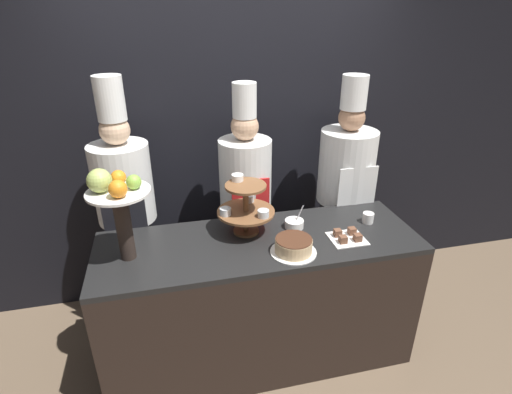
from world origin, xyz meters
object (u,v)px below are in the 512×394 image
object	(u,v)px
cup_white	(368,218)
cake_square_tray	(347,237)
tiered_stand	(245,206)
chef_center_right	(345,187)
fruit_pedestal	(117,200)
chef_left	(127,206)
serving_bowl_far	(294,224)
cake_round	(294,246)
chef_center_left	(246,198)

from	to	relation	value
cup_white	cake_square_tray	size ratio (longest dim) A/B	0.34
tiered_stand	chef_center_right	size ratio (longest dim) A/B	0.20
cake_square_tray	fruit_pedestal	bearing A→B (deg)	175.44
cup_white	chef_left	xyz separation A→B (m)	(-1.57, 0.47, 0.04)
serving_bowl_far	tiered_stand	bearing A→B (deg)	176.50
cup_white	cake_square_tray	xyz separation A→B (m)	(-0.22, -0.17, -0.02)
serving_bowl_far	cup_white	bearing A→B (deg)	-5.58
cake_round	serving_bowl_far	xyz separation A→B (m)	(0.10, 0.28, -0.02)
chef_left	cake_round	bearing A→B (deg)	-35.82
fruit_pedestal	cake_round	distance (m)	1.02
chef_left	chef_center_right	bearing A→B (deg)	-0.00
chef_left	chef_center_left	xyz separation A→B (m)	(0.83, -0.00, -0.03)
fruit_pedestal	tiered_stand	bearing A→B (deg)	9.95
serving_bowl_far	chef_center_right	bearing A→B (deg)	37.57
cake_round	cup_white	distance (m)	0.64
serving_bowl_far	chef_center_left	size ratio (longest dim) A/B	0.09
fruit_pedestal	cake_square_tray	xyz separation A→B (m)	(1.33, -0.11, -0.35)
chef_center_right	serving_bowl_far	bearing A→B (deg)	-142.43
tiered_stand	fruit_pedestal	bearing A→B (deg)	-170.05
tiered_stand	chef_center_left	bearing A→B (deg)	78.12
cake_square_tray	serving_bowl_far	bearing A→B (deg)	142.14
cake_round	chef_left	distance (m)	1.20
serving_bowl_far	chef_center_right	world-z (taller)	chef_center_right
tiered_stand	cake_square_tray	bearing A→B (deg)	-21.46
cake_round	cup_white	xyz separation A→B (m)	(0.60, 0.23, -0.01)
tiered_stand	fruit_pedestal	size ratio (longest dim) A/B	0.67
tiered_stand	cup_white	world-z (taller)	tiered_stand
fruit_pedestal	cake_square_tray	bearing A→B (deg)	-4.56
cake_round	chef_left	world-z (taller)	chef_left
tiered_stand	chef_center_left	world-z (taller)	chef_center_left
cup_white	chef_left	distance (m)	1.64
fruit_pedestal	chef_center_left	bearing A→B (deg)	32.88
chef_left	fruit_pedestal	bearing A→B (deg)	-88.11
tiered_stand	cake_square_tray	world-z (taller)	tiered_stand
tiered_stand	cake_square_tray	xyz separation A→B (m)	(0.59, -0.23, -0.17)
serving_bowl_far	chef_left	xyz separation A→B (m)	(-1.07, 0.42, 0.05)
cup_white	serving_bowl_far	bearing A→B (deg)	174.42
chef_center_left	cake_round	bearing A→B (deg)	-78.89
chef_center_right	cake_square_tray	bearing A→B (deg)	-112.94
fruit_pedestal	serving_bowl_far	xyz separation A→B (m)	(1.05, 0.11, -0.34)
cup_white	chef_center_left	world-z (taller)	chef_center_left
fruit_pedestal	cake_square_tray	size ratio (longest dim) A/B	2.55
cake_round	cake_square_tray	xyz separation A→B (m)	(0.37, 0.07, -0.03)
tiered_stand	chef_center_right	distance (m)	0.96
tiered_stand	fruit_pedestal	distance (m)	0.76
cake_round	chef_center_right	bearing A→B (deg)	47.49
fruit_pedestal	cake_square_tray	world-z (taller)	fruit_pedestal
cake_round	cake_square_tray	size ratio (longest dim) A/B	1.27
cake_round	cake_square_tray	distance (m)	0.38
cup_white	chef_center_right	size ratio (longest dim) A/B	0.04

